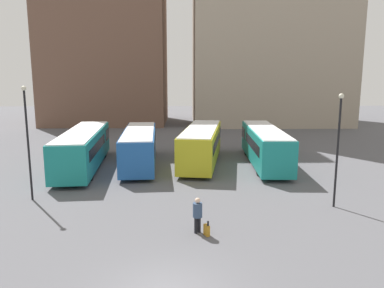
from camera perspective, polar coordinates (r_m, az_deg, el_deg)
building_block_left at (r=60.83m, az=-13.05°, el=18.38°), size 17.80×13.79×32.01m
building_block_right at (r=61.19m, az=11.53°, el=19.23°), size 22.61×16.32×33.79m
bus_0 at (r=30.81m, az=-16.19°, el=-0.50°), size 3.58×12.55×2.98m
bus_1 at (r=30.76m, az=-7.99°, el=-0.30°), size 3.23×11.08×2.90m
bus_2 at (r=31.14m, az=1.45°, el=0.02°), size 4.23×11.37×3.00m
bus_3 at (r=31.41m, az=11.00°, el=-0.09°), size 2.89×11.76×2.97m
traveler at (r=17.53m, az=0.85°, el=-10.34°), size 0.58×0.58×1.70m
suitcase at (r=17.54m, az=2.26°, el=-12.97°), size 0.29×0.40×0.74m
lamp_post_0 at (r=23.39m, az=-23.78°, el=1.21°), size 0.28×0.28×6.66m
lamp_post_1 at (r=21.75m, az=21.37°, el=0.25°), size 0.28×0.28×6.29m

